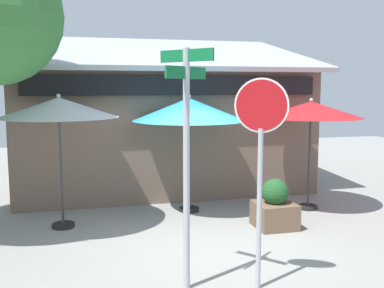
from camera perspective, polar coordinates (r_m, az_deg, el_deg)
The scene contains 8 objects.
ground_plane at distance 8.42m, azimuth 2.15°, elevation -12.24°, with size 28.00×28.00×0.10m, color gray.
cafe_building at distance 12.58m, azimuth -4.10°, elevation 2.35°, with size 8.01×4.98×4.33m.
street_sign_post at distance 5.90m, azimuth -0.75°, elevation -0.33°, with size 0.67×0.72×3.28m.
stop_sign at distance 5.97m, azimuth 8.81°, elevation -0.24°, with size 0.62×0.41×2.90m.
patio_umbrella_ivory_left at distance 8.91m, azimuth -16.77°, elevation 4.39°, with size 2.29×2.29×2.64m.
patio_umbrella_teal_center at distance 9.70m, azimuth -0.38°, elevation 4.42°, with size 2.49×2.49×2.61m.
patio_umbrella_crimson_right at distance 10.24m, azimuth 15.06°, elevation 4.19°, with size 2.27×2.27×2.52m.
sidewalk_planter at distance 8.99m, azimuth 10.60°, elevation -8.01°, with size 0.76×0.76×0.98m.
Camera 1 is at (-2.25, -7.61, 2.78)m, focal length 41.43 mm.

